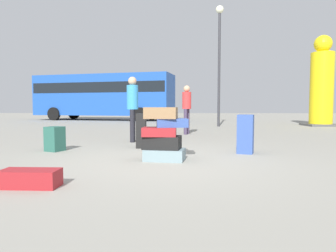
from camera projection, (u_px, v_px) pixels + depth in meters
ground_plane at (164, 160)px, 5.17m from camera, size 80.00×80.00×0.00m
suitcase_tower at (163, 136)px, 5.14m from camera, size 0.80×0.56×0.92m
suitcase_black_behind_tower at (141, 131)px, 6.71m from camera, size 0.21×0.31×0.78m
suitcase_navy_right_side at (245, 134)px, 5.90m from camera, size 0.38×0.38×0.77m
suitcase_maroon_white_trunk at (30, 178)px, 3.42m from camera, size 0.67×0.30×0.20m
suitcase_teal_upright_blue at (55, 139)px, 6.21m from camera, size 0.41×0.41×0.51m
person_bearded_onlooker at (187, 105)px, 10.02m from camera, size 0.30×0.32×1.65m
person_tourist_with_camera at (132, 103)px, 7.82m from camera, size 0.30×0.34×1.71m
yellow_dummy_statue at (322, 86)px, 14.46m from camera, size 1.49×1.49×4.39m
parked_bus at (104, 94)px, 21.02m from camera, size 10.13×4.57×3.15m
lamp_post at (219, 47)px, 13.88m from camera, size 0.36×0.36×5.62m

